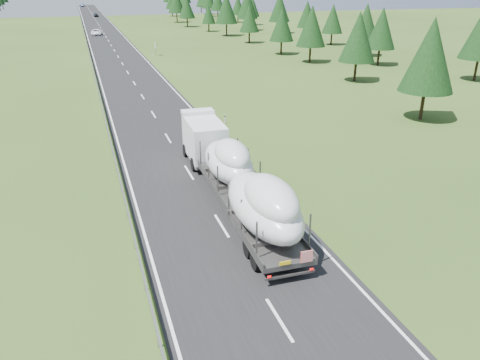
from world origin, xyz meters
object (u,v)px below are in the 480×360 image
object	(u,v)px
distant_car_dark	(96,15)
distant_car_blue	(82,5)
highway_sign	(155,46)
distant_van	(96,32)
boat_truck	(237,173)

from	to	relation	value
distant_car_dark	distant_car_blue	size ratio (longest dim) A/B	0.87
highway_sign	distant_van	xyz separation A→B (m)	(-9.32, 42.47, -1.03)
distant_van	distant_car_blue	bearing A→B (deg)	95.59
distant_car_dark	distant_car_blue	distance (m)	85.28
distant_van	distant_car_dark	bearing A→B (deg)	92.88
boat_truck	distant_van	size ratio (longest dim) A/B	3.67
distant_car_dark	distant_car_blue	bearing A→B (deg)	88.16
distant_car_blue	boat_truck	bearing A→B (deg)	-93.15
distant_van	distant_car_dark	world-z (taller)	distant_van
highway_sign	distant_van	bearing A→B (deg)	102.38
boat_truck	distant_car_blue	distance (m)	267.30
distant_car_blue	highway_sign	bearing A→B (deg)	-91.24
highway_sign	distant_car_dark	size ratio (longest dim) A/B	0.61
highway_sign	distant_car_blue	xyz separation A→B (m)	(-9.98, 198.58, -1.01)
boat_truck	distant_van	bearing A→B (deg)	91.99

